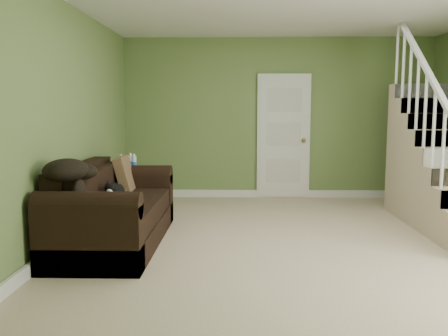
# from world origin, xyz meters

# --- Properties ---
(floor) EXTENTS (5.00, 5.50, 0.01)m
(floor) POSITION_xyz_m (0.00, 0.00, 0.00)
(floor) COLOR tan
(floor) RESTS_ON ground
(wall_back) EXTENTS (5.00, 0.04, 2.60)m
(wall_back) POSITION_xyz_m (0.00, 2.75, 1.30)
(wall_back) COLOR olive
(wall_back) RESTS_ON floor
(wall_front) EXTENTS (5.00, 0.04, 2.60)m
(wall_front) POSITION_xyz_m (0.00, -2.75, 1.30)
(wall_front) COLOR olive
(wall_front) RESTS_ON floor
(wall_left) EXTENTS (0.04, 5.50, 2.60)m
(wall_left) POSITION_xyz_m (-2.50, 0.00, 1.30)
(wall_left) COLOR olive
(wall_left) RESTS_ON floor
(baseboard_back) EXTENTS (5.00, 0.04, 0.12)m
(baseboard_back) POSITION_xyz_m (0.00, 2.72, 0.06)
(baseboard_back) COLOR white
(baseboard_back) RESTS_ON floor
(baseboard_left) EXTENTS (0.04, 5.50, 0.12)m
(baseboard_left) POSITION_xyz_m (-2.47, 0.00, 0.06)
(baseboard_left) COLOR white
(baseboard_left) RESTS_ON floor
(door) EXTENTS (0.86, 0.12, 2.02)m
(door) POSITION_xyz_m (0.10, 2.71, 1.01)
(door) COLOR white
(door) RESTS_ON floor
(staircase) EXTENTS (1.00, 2.51, 2.82)m
(staircase) POSITION_xyz_m (1.99, 0.97, 0.64)
(staircase) COLOR tan
(staircase) RESTS_ON floor
(sofa) EXTENTS (0.95, 2.19, 0.87)m
(sofa) POSITION_xyz_m (-2.02, -0.04, 0.33)
(sofa) COLOR black
(sofa) RESTS_ON floor
(side_table) EXTENTS (0.57, 0.57, 0.87)m
(side_table) POSITION_xyz_m (-2.09, 1.11, 0.33)
(side_table) COLOR black
(side_table) RESTS_ON floor
(cat) EXTENTS (0.24, 0.51, 0.25)m
(cat) POSITION_xyz_m (-1.99, -0.02, 0.56)
(cat) COLOR black
(cat) RESTS_ON sofa
(banana) EXTENTS (0.15, 0.17, 0.05)m
(banana) POSITION_xyz_m (-1.92, -0.34, 0.49)
(banana) COLOR yellow
(banana) RESTS_ON sofa
(throw_pillow) EXTENTS (0.23, 0.45, 0.46)m
(throw_pillow) POSITION_xyz_m (-2.04, 0.67, 0.66)
(throw_pillow) COLOR #4B341E
(throw_pillow) RESTS_ON sofa
(throw_blanket) EXTENTS (0.53, 0.61, 0.21)m
(throw_blanket) POSITION_xyz_m (-2.24, -0.76, 0.90)
(throw_blanket) COLOR black
(throw_blanket) RESTS_ON sofa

